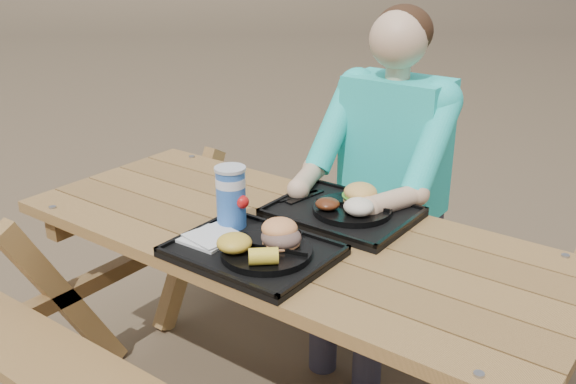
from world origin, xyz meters
The scene contains 17 objects.
picnic_table centered at (0.00, 0.00, 0.38)m, with size 1.80×1.49×0.75m, color #999999, non-canonical shape.
tray_near centered at (0.02, -0.20, 0.76)m, with size 0.45×0.35×0.02m, color black.
tray_far centered at (0.08, 0.19, 0.76)m, with size 0.45×0.35×0.02m, color black.
plate_near centered at (0.08, -0.20, 0.78)m, with size 0.26×0.26×0.02m, color black.
plate_far centered at (0.11, 0.20, 0.78)m, with size 0.26×0.26×0.02m, color black.
napkin_stack centered at (-0.13, -0.23, 0.78)m, with size 0.14×0.14×0.02m, color silver.
soda_cup centered at (-0.14, -0.11, 0.86)m, with size 0.09×0.09×0.18m, color #164CA6.
condiment_bbq centered at (0.03, -0.06, 0.78)m, with size 0.05×0.05×0.03m, color black.
condiment_mustard centered at (0.08, -0.08, 0.78)m, with size 0.05×0.05×0.03m, color gold.
sandwich centered at (0.09, -0.16, 0.85)m, with size 0.11×0.11×0.11m, color #F09454, non-canonical shape.
mac_cheese centered at (0.01, -0.27, 0.82)m, with size 0.10×0.10×0.05m, color gold.
corn_cob centered at (0.12, -0.28, 0.81)m, with size 0.08×0.08×0.05m, color yellow, non-canonical shape.
cutlery_far centered at (-0.09, 0.21, 0.77)m, with size 0.03×0.17×0.01m, color black.
burger centered at (0.11, 0.25, 0.84)m, with size 0.11×0.11×0.10m, color #E9AC52, non-canonical shape.
baked_beans centered at (0.06, 0.14, 0.81)m, with size 0.08×0.08×0.04m, color #572611.
potato_salad centered at (0.16, 0.16, 0.82)m, with size 0.10×0.10×0.05m, color white.
diner centered at (0.03, 0.63, 0.64)m, with size 0.48×0.84×1.28m, color #1B92C3, non-canonical shape.
Camera 1 is at (1.09, -1.47, 1.61)m, focal length 40.00 mm.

